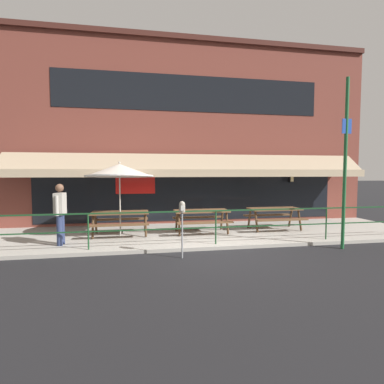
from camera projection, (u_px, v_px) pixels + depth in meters
The scene contains 11 objects.
ground_plane at pixel (218, 250), 8.19m from camera, with size 120.00×120.00×0.00m, color black.
patio_deck at pixel (203, 234), 10.15m from camera, with size 15.00×4.00×0.10m, color #ADA89E.
restaurant_building at pixel (191, 133), 12.09m from camera, with size 15.00×1.60×7.45m.
patio_railing at pixel (216, 220), 8.43m from camera, with size 13.84×0.04×0.97m.
picnic_table_left at pixel (120, 217), 9.59m from camera, with size 1.80×1.42×0.76m.
picnic_table_centre at pixel (201, 215), 10.01m from camera, with size 1.80×1.42×0.76m.
picnic_table_right at pixel (274, 213), 10.58m from camera, with size 1.80×1.42×0.76m.
patio_umbrella_left at pixel (119, 171), 9.53m from camera, with size 2.14×2.14×2.38m.
pedestrian_walking at pixel (60, 211), 8.32m from camera, with size 0.27×0.62×1.71m.
parking_meter_near at pixel (182, 212), 7.36m from camera, with size 0.15×0.16×1.42m.
street_sign_pole at pixel (345, 162), 8.20m from camera, with size 0.28×0.09×4.70m.
Camera 1 is at (-2.14, -7.81, 2.13)m, focal length 28.00 mm.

